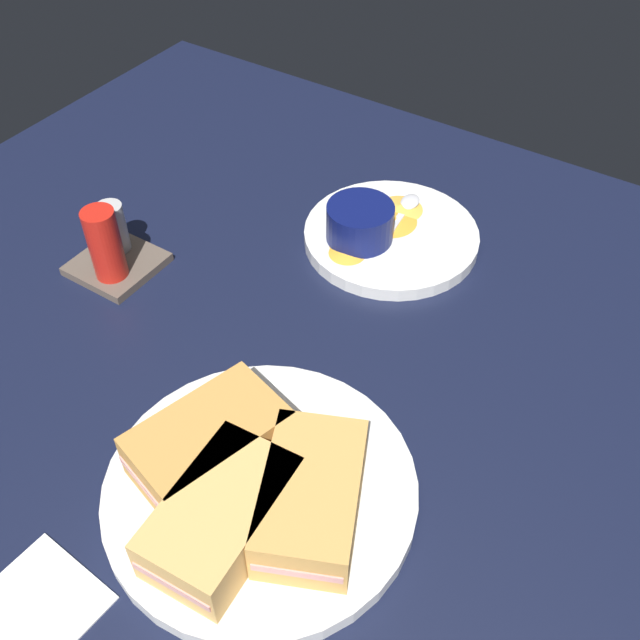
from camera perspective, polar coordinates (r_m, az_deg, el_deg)
ground_plane at (r=74.32cm, az=-5.82°, el=-5.79°), size 110.00×110.00×3.00cm
plate_sandwich_main at (r=65.19cm, az=-4.58°, el=-12.90°), size 26.89×26.89×1.60cm
sandwich_half_near at (r=64.48cm, az=-8.54°, el=-9.30°), size 14.68×10.90×4.80cm
sandwich_half_far at (r=60.50cm, az=-7.58°, el=-14.76°), size 13.72×8.49×4.80cm
sandwich_half_extra at (r=60.89cm, az=-0.68°, el=-13.47°), size 14.97×12.24×4.80cm
ramekin_dark_sauce at (r=60.66cm, az=-0.44°, el=-14.72°), size 6.17×6.17×3.56cm
spoon_by_dark_ramekin at (r=64.20cm, az=-3.29°, el=-12.25°), size 4.64×9.80×0.80cm
plate_chips_companion at (r=88.48cm, az=5.50°, el=6.43°), size 20.61×20.61×1.60cm
ramekin_light_gravy at (r=85.34cm, az=3.10°, el=7.58°), size 7.77×7.77×4.35cm
spoon_by_gravy_ramekin at (r=91.18cm, az=6.64°, el=8.59°), size 9.96×2.66×0.80cm
plantain_chip_scatter at (r=88.34cm, az=4.53°, el=7.34°), size 16.24×8.35×0.60cm
condiment_caddy at (r=85.68cm, az=-15.81°, el=5.42°), size 9.00×9.00×9.50cm
paper_napkin_folded at (r=64.58cm, az=-21.82°, el=-20.59°), size 11.59×9.73×0.40cm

